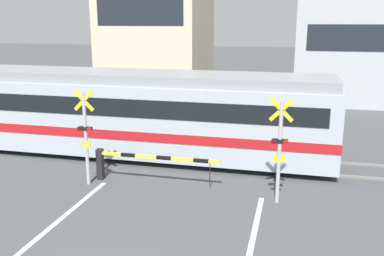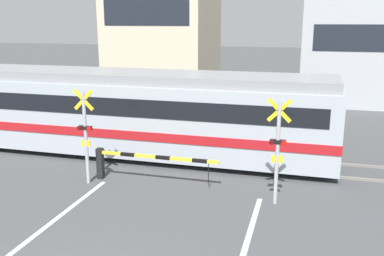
% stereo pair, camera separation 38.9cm
% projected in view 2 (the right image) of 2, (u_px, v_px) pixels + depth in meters
% --- Properties ---
extents(rail_track_near, '(50.00, 0.10, 0.08)m').
position_uv_depth(rail_track_near, '(198.00, 164.00, 15.58)').
color(rail_track_near, gray).
rests_on(rail_track_near, ground_plane).
extents(rail_track_far, '(50.00, 0.10, 0.08)m').
position_uv_depth(rail_track_far, '(207.00, 153.00, 16.92)').
color(rail_track_far, gray).
rests_on(rail_track_far, ground_plane).
extents(commuter_train, '(21.72, 2.91, 3.25)m').
position_uv_depth(commuter_train, '(60.00, 106.00, 17.38)').
color(commuter_train, '#ADB7C1').
rests_on(commuter_train, ground_plane).
extents(crossing_barrier_near, '(4.12, 0.20, 1.05)m').
position_uv_depth(crossing_barrier_near, '(131.00, 160.00, 13.86)').
color(crossing_barrier_near, black).
rests_on(crossing_barrier_near, ground_plane).
extents(crossing_barrier_far, '(4.12, 0.20, 1.05)m').
position_uv_depth(crossing_barrier_far, '(257.00, 125.00, 18.59)').
color(crossing_barrier_far, black).
rests_on(crossing_barrier_far, ground_plane).
extents(crossing_signal_left, '(0.68, 0.15, 3.08)m').
position_uv_depth(crossing_signal_left, '(85.00, 132.00, 13.51)').
color(crossing_signal_left, '#B2B2B7').
rests_on(crossing_signal_left, ground_plane).
extents(crossing_signal_right, '(0.68, 0.15, 3.08)m').
position_uv_depth(crossing_signal_right, '(278.00, 147.00, 11.97)').
color(crossing_signal_right, '#B2B2B7').
rests_on(crossing_signal_right, ground_plane).
extents(pedestrian, '(0.38, 0.24, 1.80)m').
position_uv_depth(pedestrian, '(222.00, 105.00, 21.29)').
color(pedestrian, '#23232D').
rests_on(pedestrian, ground_plane).
extents(building_left_of_street, '(6.90, 7.05, 10.66)m').
position_uv_depth(building_left_of_street, '(164.00, 17.00, 30.50)').
color(building_left_of_street, beige).
rests_on(building_left_of_street, ground_plane).
extents(building_right_of_street, '(7.95, 7.05, 7.55)m').
position_uv_depth(building_right_of_street, '(367.00, 42.00, 27.34)').
color(building_right_of_street, '#B2B7BC').
rests_on(building_right_of_street, ground_plane).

